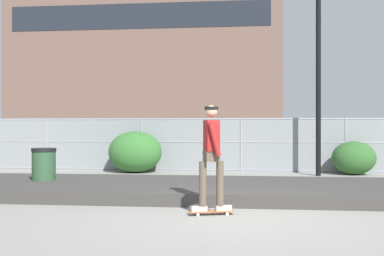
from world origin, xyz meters
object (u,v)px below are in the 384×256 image
at_px(shrub_center, 354,158).
at_px(trash_bin, 44,169).
at_px(parked_car_near, 128,144).
at_px(street_lamp, 318,51).
at_px(skateboard, 211,212).
at_px(skater, 211,150).
at_px(shrub_left, 135,152).

bearing_deg(shrub_center, trash_bin, -149.17).
bearing_deg(trash_bin, parked_car_near, 89.86).
bearing_deg(trash_bin, shrub_center, 30.83).
bearing_deg(street_lamp, parked_car_near, 152.20).
distance_m(skateboard, street_lamp, 8.68).
relative_size(skateboard, trash_bin, 0.80).
relative_size(skater, shrub_left, 1.03).
xyz_separation_m(parked_car_near, shrub_center, (8.25, -3.28, -0.30)).
height_order(skater, shrub_left, skater).
bearing_deg(skateboard, trash_bin, 147.15).
relative_size(skateboard, street_lamp, 0.13).
distance_m(skater, shrub_left, 8.25).
xyz_separation_m(street_lamp, trash_bin, (-7.10, -4.48, -3.40)).
bearing_deg(street_lamp, skater, -111.33).
relative_size(shrub_left, shrub_center, 1.29).
relative_size(skateboard, parked_car_near, 0.19).
xyz_separation_m(skater, shrub_left, (-3.16, 7.61, -0.44)).
bearing_deg(shrub_left, skateboard, -67.43).
relative_size(parked_car_near, shrub_left, 2.46).
distance_m(parked_car_near, trash_bin, 8.22).
relative_size(skateboard, shrub_left, 0.46).
distance_m(skateboard, parked_car_near, 11.79).
bearing_deg(skater, street_lamp, 68.67).
xyz_separation_m(shrub_left, shrub_center, (7.17, 0.09, -0.16)).
distance_m(skater, parked_car_near, 11.77).
bearing_deg(parked_car_near, shrub_left, -72.11).
relative_size(skater, street_lamp, 0.30).
bearing_deg(skateboard, parked_car_near, 111.16).
height_order(skateboard, skater, skater).
bearing_deg(skater, trash_bin, 147.15).
bearing_deg(skater, skateboard, -90.00).
height_order(skateboard, street_lamp, street_lamp).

